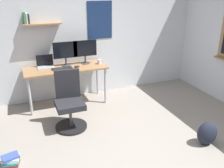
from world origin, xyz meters
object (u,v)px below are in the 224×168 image
(laptop, at_px, (45,64))
(coffee_mug, at_px, (99,62))
(keyboard, at_px, (62,68))
(office_chair, at_px, (69,104))
(monitor_secondary, at_px, (85,50))
(computer_mouse, at_px, (77,66))
(monitor_primary, at_px, (65,52))
(book_stack_on_floor, at_px, (11,160))
(backpack, at_px, (207,133))
(desk, at_px, (66,71))

(laptop, distance_m, coffee_mug, 1.03)
(keyboard, bearing_deg, office_chair, -94.48)
(monitor_secondary, relative_size, keyboard, 1.25)
(monitor_secondary, xyz_separation_m, coffee_mug, (0.25, -0.13, -0.22))
(laptop, distance_m, computer_mouse, 0.59)
(monitor_primary, distance_m, book_stack_on_floor, 2.21)
(monitor_primary, height_order, backpack, monitor_primary)
(desk, bearing_deg, monitor_primary, 68.71)
(keyboard, distance_m, coffee_mug, 0.75)
(backpack, bearing_deg, keyboard, 129.80)
(desk, relative_size, book_stack_on_floor, 6.33)
(monitor_primary, bearing_deg, backpack, -54.45)
(office_chair, bearing_deg, laptop, 101.63)
(monitor_primary, height_order, coffee_mug, monitor_primary)
(desk, xyz_separation_m, monitor_primary, (0.04, 0.10, 0.35))
(desk, xyz_separation_m, book_stack_on_floor, (-1.09, -1.54, -0.61))
(desk, distance_m, monitor_primary, 0.36)
(coffee_mug, bearing_deg, keyboard, -176.17)
(keyboard, distance_m, book_stack_on_floor, 1.91)
(monitor_secondary, xyz_separation_m, book_stack_on_floor, (-1.51, -1.64, -0.96))
(monitor_secondary, bearing_deg, office_chair, -120.30)
(office_chair, relative_size, computer_mouse, 9.13)
(computer_mouse, xyz_separation_m, coffee_mug, (0.47, 0.05, 0.03))
(monitor_primary, bearing_deg, monitor_secondary, 0.00)
(book_stack_on_floor, bearing_deg, office_chair, 35.45)
(computer_mouse, bearing_deg, laptop, 157.85)
(computer_mouse, bearing_deg, monitor_secondary, 38.53)
(desk, distance_m, keyboard, 0.14)
(laptop, relative_size, monitor_primary, 0.67)
(laptop, height_order, keyboard, laptop)
(laptop, height_order, monitor_secondary, monitor_secondary)
(monitor_secondary, xyz_separation_m, computer_mouse, (-0.22, -0.18, -0.25))
(coffee_mug, height_order, book_stack_on_floor, coffee_mug)
(monitor_secondary, xyz_separation_m, backpack, (1.19, -2.21, -0.84))
(laptop, relative_size, monitor_secondary, 0.67)
(office_chair, relative_size, monitor_secondary, 2.05)
(monitor_secondary, distance_m, book_stack_on_floor, 2.43)
(monitor_primary, bearing_deg, office_chair, -100.43)
(monitor_secondary, relative_size, book_stack_on_floor, 1.91)
(laptop, xyz_separation_m, monitor_primary, (0.38, -0.05, 0.22))
(office_chair, xyz_separation_m, laptop, (-0.21, 1.01, 0.40))
(backpack, bearing_deg, computer_mouse, 124.82)
(monitor_primary, relative_size, book_stack_on_floor, 1.91)
(laptop, distance_m, monitor_secondary, 0.80)
(computer_mouse, bearing_deg, book_stack_on_floor, -131.46)
(book_stack_on_floor, bearing_deg, monitor_primary, 55.45)
(monitor_secondary, relative_size, coffee_mug, 5.04)
(desk, relative_size, keyboard, 4.16)
(desk, distance_m, laptop, 0.40)
(computer_mouse, bearing_deg, coffee_mug, 6.11)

